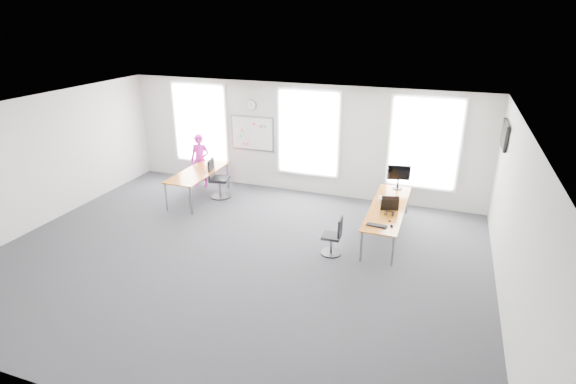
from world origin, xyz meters
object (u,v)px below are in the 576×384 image
at_px(chair_left, 218,181).
at_px(keyboard, 377,226).
at_px(desk_left, 198,174).
at_px(headphones, 389,213).
at_px(desk_right, 388,209).
at_px(monitor, 399,175).
at_px(chair_right, 334,238).
at_px(person, 200,160).

bearing_deg(chair_left, keyboard, -123.63).
xyz_separation_m(desk_left, headphones, (5.17, -0.92, 0.03)).
xyz_separation_m(desk_right, monitor, (0.06, 1.19, 0.41)).
xyz_separation_m(chair_right, keyboard, (0.83, 0.21, 0.33)).
relative_size(desk_left, chair_left, 1.98).
height_order(person, headphones, person).
distance_m(chair_left, keyboard, 4.93).
relative_size(desk_left, chair_right, 2.52).
bearing_deg(person, keyboard, -34.13).
height_order(desk_right, keyboard, keyboard).
distance_m(desk_left, headphones, 5.25).
bearing_deg(desk_right, keyboard, -93.97).
xyz_separation_m(headphones, monitor, (-0.02, 1.65, 0.31)).
relative_size(chair_left, person, 0.69).
xyz_separation_m(desk_left, chair_right, (4.19, -1.72, -0.34)).
bearing_deg(desk_right, monitor, 87.18).
relative_size(desk_right, chair_right, 3.36).
height_order(desk_left, headphones, headphones).
distance_m(chair_right, keyboard, 0.92).
bearing_deg(person, headphones, -28.27).
bearing_deg(desk_right, chair_left, 171.20).
bearing_deg(desk_left, desk_right, -5.05).
height_order(keyboard, monitor, monitor).
bearing_deg(person, desk_right, -24.02).
relative_size(chair_right, headphones, 4.27).
xyz_separation_m(desk_right, headphones, (0.08, -0.47, 0.10)).
bearing_deg(chair_right, monitor, 155.95).
bearing_deg(desk_right, desk_left, 174.95).
bearing_deg(keyboard, headphones, 82.59).
bearing_deg(headphones, monitor, 73.08).
xyz_separation_m(desk_right, person, (-5.52, 1.32, 0.13)).
bearing_deg(headphones, chair_left, 148.14).
height_order(chair_right, person, person).
distance_m(keyboard, headphones, 0.61).
xyz_separation_m(desk_left, person, (-0.43, 0.87, 0.06)).
distance_m(chair_right, person, 5.31).
bearing_deg(desk_right, headphones, -79.93).
xyz_separation_m(person, headphones, (5.60, -1.79, -0.03)).
relative_size(chair_left, keyboard, 2.53).
bearing_deg(desk_left, chair_right, -22.29).
relative_size(keyboard, monitor, 0.69).
height_order(chair_left, keyboard, chair_left).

